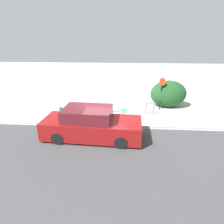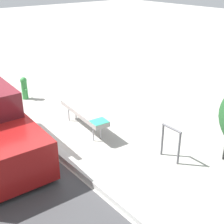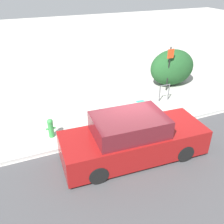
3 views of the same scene
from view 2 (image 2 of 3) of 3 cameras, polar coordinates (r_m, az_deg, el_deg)
name	(u,v)px [view 2 (image 2 of 3)]	position (r m, az deg, el deg)	size (l,w,h in m)	color
ground_plane	(39,138)	(8.39, -13.21, -4.69)	(60.00, 60.00, 0.00)	#ADAAA3
curb	(39,136)	(8.36, -13.25, -4.30)	(60.00, 0.20, 0.13)	#B7B7B2
bench	(84,113)	(8.42, -5.20, -0.10)	(2.04, 0.62, 0.58)	#99999E
bike_rack	(171,140)	(7.20, 10.70, -5.07)	(0.55, 0.06, 0.83)	#515156
fire_hydrant	(24,87)	(10.90, -15.75, 4.35)	(0.36, 0.22, 0.77)	#338C3F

